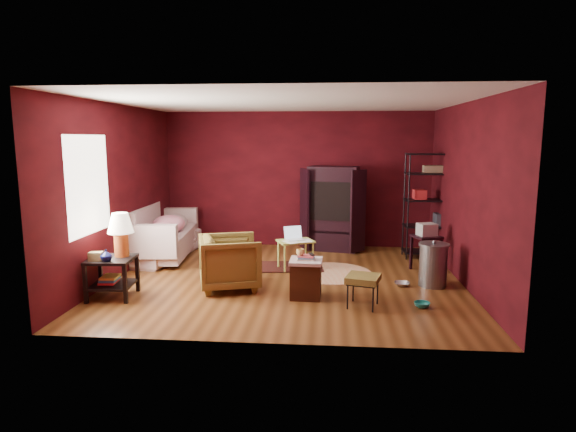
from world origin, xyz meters
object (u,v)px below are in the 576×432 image
at_px(side_table, 116,247).
at_px(laptop_desk, 295,243).
at_px(armchair, 230,259).
at_px(sofa, 162,238).
at_px(tv_armoire, 333,207).
at_px(wire_shelving, 432,201).
at_px(hamper, 306,278).

distance_m(side_table, laptop_desk, 2.97).
bearing_deg(armchair, sofa, 26.51).
relative_size(sofa, side_table, 1.63).
distance_m(tv_armoire, wire_shelving, 1.92).
xyz_separation_m(sofa, laptop_desk, (2.58, -0.60, 0.07)).
xyz_separation_m(laptop_desk, wire_shelving, (2.50, 1.05, 0.63)).
height_order(armchair, laptop_desk, armchair).
xyz_separation_m(tv_armoire, wire_shelving, (1.85, -0.47, 0.20)).
xyz_separation_m(armchair, laptop_desk, (0.91, 1.17, 0.01)).
xyz_separation_m(armchair, hamper, (1.17, -0.34, -0.16)).
bearing_deg(wire_shelving, armchair, -149.52).
relative_size(sofa, hamper, 3.10).
relative_size(armchair, wire_shelving, 0.45).
distance_m(hamper, wire_shelving, 3.49).
height_order(laptop_desk, wire_shelving, wire_shelving).
relative_size(laptop_desk, wire_shelving, 0.37).
bearing_deg(sofa, wire_shelving, -76.98).
bearing_deg(laptop_desk, armchair, -152.52).
xyz_separation_m(armchair, side_table, (-1.53, -0.51, 0.28)).
height_order(hamper, laptop_desk, laptop_desk).
distance_m(side_table, hamper, 2.74).
bearing_deg(hamper, laptop_desk, 99.60).
bearing_deg(hamper, tv_armoire, 82.50).
xyz_separation_m(side_table, hamper, (2.70, 0.17, -0.43)).
height_order(side_table, wire_shelving, wire_shelving).
height_order(tv_armoire, wire_shelving, wire_shelving).
relative_size(armchair, side_table, 0.74).
height_order(sofa, armchair, armchair).
height_order(side_table, hamper, side_table).
bearing_deg(tv_armoire, armchair, -109.20).
bearing_deg(wire_shelving, tv_armoire, 163.29).
bearing_deg(sofa, armchair, -128.57).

